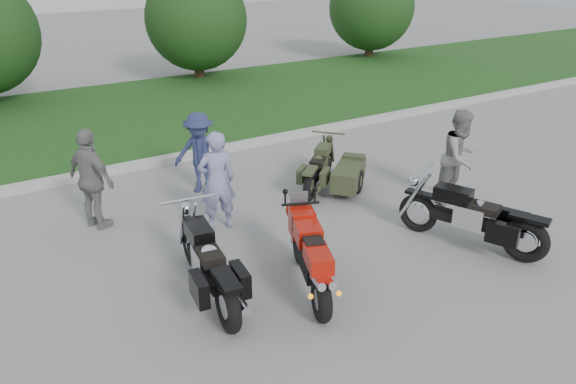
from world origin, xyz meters
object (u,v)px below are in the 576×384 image
person_denim (200,153)px  person_back (92,180)px  sportbike_red (310,255)px  person_grey (460,157)px  cruiser_left (210,268)px  cruiser_sidecar (336,173)px  cruiser_right (476,220)px  person_stripe (217,181)px

person_denim → person_back: 2.26m
sportbike_red → person_back: bearing=141.1°
sportbike_red → person_grey: person_grey is taller
cruiser_left → cruiser_sidecar: 4.36m
cruiser_sidecar → person_back: person_back is taller
person_grey → person_denim: (-4.02, 3.05, -0.09)m
cruiser_right → person_grey: size_ratio=1.29×
cruiser_sidecar → cruiser_right: bearing=-31.3°
person_back → person_denim: bearing=-103.1°
cruiser_left → person_back: person_back is taller
person_stripe → person_back: size_ratio=0.99×
person_stripe → person_denim: 1.69m
cruiser_right → cruiser_left: bearing=144.7°
person_grey → person_back: person_grey is taller
cruiser_sidecar → person_grey: 2.42m
sportbike_red → person_stripe: (-0.27, 2.50, 0.30)m
cruiser_left → person_back: 3.21m
sportbike_red → person_back: (-2.08, 3.68, 0.31)m
cruiser_left → cruiser_right: 4.42m
person_stripe → cruiser_sidecar: bearing=-165.9°
person_stripe → person_denim: person_stripe is taller
sportbike_red → cruiser_right: (3.02, -0.36, -0.10)m
cruiser_right → sportbike_red: bearing=150.2°
person_back → sportbike_red: bearing=-175.4°
cruiser_sidecar → person_stripe: person_stripe is taller
person_denim → cruiser_right: bearing=-12.3°
cruiser_sidecar → person_denim: bearing=-161.5°
cruiser_right → person_grey: bearing=29.2°
cruiser_left → person_grey: person_grey is taller
person_stripe → sportbike_red: bearing=104.8°
cruiser_right → person_stripe: 4.38m
sportbike_red → cruiser_right: size_ratio=0.86×
person_stripe → person_back: person_back is taller
sportbike_red → person_denim: person_denim is taller
sportbike_red → person_stripe: 2.53m
cruiser_sidecar → person_stripe: size_ratio=1.02×
cruiser_right → person_back: person_back is taller
person_grey → cruiser_left: bearing=177.5°
cruiser_right → person_stripe: bearing=116.1°
cruiser_left → cruiser_right: cruiser_right is taller
cruiser_sidecar → person_denim: person_denim is taller
cruiser_left → cruiser_sidecar: size_ratio=1.37×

